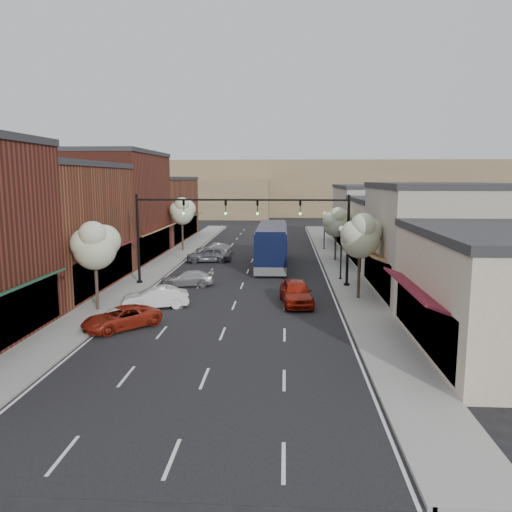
% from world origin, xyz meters
% --- Properties ---
extents(ground, '(160.00, 160.00, 0.00)m').
position_xyz_m(ground, '(0.00, 0.00, 0.00)').
color(ground, black).
rests_on(ground, ground).
extents(sidewalk_left, '(2.80, 73.00, 0.15)m').
position_xyz_m(sidewalk_left, '(-8.40, 18.50, 0.07)').
color(sidewalk_left, gray).
rests_on(sidewalk_left, ground).
extents(sidewalk_right, '(2.80, 73.00, 0.15)m').
position_xyz_m(sidewalk_right, '(8.40, 18.50, 0.07)').
color(sidewalk_right, gray).
rests_on(sidewalk_right, ground).
extents(curb_left, '(0.25, 73.00, 0.17)m').
position_xyz_m(curb_left, '(-7.00, 18.50, 0.07)').
color(curb_left, gray).
rests_on(curb_left, ground).
extents(curb_right, '(0.25, 73.00, 0.17)m').
position_xyz_m(curb_right, '(7.00, 18.50, 0.07)').
color(curb_right, gray).
rests_on(curb_right, ground).
extents(bldg_left_midnear, '(10.14, 14.10, 9.40)m').
position_xyz_m(bldg_left_midnear, '(-14.23, 6.00, 4.66)').
color(bldg_left_midnear, brown).
rests_on(bldg_left_midnear, ground).
extents(bldg_left_midfar, '(10.14, 14.10, 10.90)m').
position_xyz_m(bldg_left_midfar, '(-14.24, 20.00, 5.40)').
color(bldg_left_midfar, maroon).
rests_on(bldg_left_midfar, ground).
extents(bldg_left_far, '(10.14, 18.10, 8.40)m').
position_xyz_m(bldg_left_far, '(-14.22, 36.00, 4.16)').
color(bldg_left_far, brown).
rests_on(bldg_left_far, ground).
extents(bldg_right_near, '(9.14, 12.10, 5.90)m').
position_xyz_m(bldg_right_near, '(13.69, -6.00, 2.92)').
color(bldg_right_near, beige).
rests_on(bldg_right_near, ground).
extents(bldg_right_midnear, '(9.14, 12.10, 7.90)m').
position_xyz_m(bldg_right_midnear, '(13.72, 6.00, 3.91)').
color(bldg_right_midnear, '#A8A190').
rests_on(bldg_right_midnear, ground).
extents(bldg_right_midfar, '(9.14, 12.10, 6.40)m').
position_xyz_m(bldg_right_midfar, '(13.70, 18.00, 3.17)').
color(bldg_right_midfar, beige).
rests_on(bldg_right_midfar, ground).
extents(bldg_right_far, '(9.14, 16.10, 7.40)m').
position_xyz_m(bldg_right_far, '(13.71, 32.00, 3.66)').
color(bldg_right_far, '#A8A190').
rests_on(bldg_right_far, ground).
extents(hill_far, '(120.00, 30.00, 12.00)m').
position_xyz_m(hill_far, '(0.00, 90.00, 6.00)').
color(hill_far, '#7A6647').
rests_on(hill_far, ground).
extents(hill_near, '(50.00, 20.00, 8.00)m').
position_xyz_m(hill_near, '(-25.00, 78.00, 4.00)').
color(hill_near, '#7A6647').
rests_on(hill_near, ground).
extents(signal_mast_right, '(8.22, 0.46, 7.00)m').
position_xyz_m(signal_mast_right, '(5.62, 8.00, 4.62)').
color(signal_mast_right, black).
rests_on(signal_mast_right, ground).
extents(signal_mast_left, '(8.22, 0.46, 7.00)m').
position_xyz_m(signal_mast_left, '(-5.62, 8.00, 4.62)').
color(signal_mast_left, black).
rests_on(signal_mast_left, ground).
extents(tree_right_near, '(2.85, 2.65, 5.95)m').
position_xyz_m(tree_right_near, '(8.35, 3.94, 4.45)').
color(tree_right_near, '#47382B').
rests_on(tree_right_near, ground).
extents(tree_right_far, '(2.85, 2.65, 5.43)m').
position_xyz_m(tree_right_far, '(8.35, 19.94, 3.99)').
color(tree_right_far, '#47382B').
rests_on(tree_right_far, ground).
extents(tree_left_near, '(2.85, 2.65, 5.69)m').
position_xyz_m(tree_left_near, '(-8.25, -0.06, 4.22)').
color(tree_left_near, '#47382B').
rests_on(tree_left_near, ground).
extents(tree_left_far, '(2.85, 2.65, 6.13)m').
position_xyz_m(tree_left_far, '(-8.25, 25.94, 4.60)').
color(tree_left_far, '#47382B').
rests_on(tree_left_far, ground).
extents(lamp_post_near, '(0.44, 0.44, 4.44)m').
position_xyz_m(lamp_post_near, '(7.80, 10.50, 3.01)').
color(lamp_post_near, black).
rests_on(lamp_post_near, ground).
extents(lamp_post_far, '(0.44, 0.44, 4.44)m').
position_xyz_m(lamp_post_far, '(7.80, 28.00, 3.01)').
color(lamp_post_far, black).
rests_on(lamp_post_far, ground).
extents(coach_bus, '(2.86, 12.62, 3.85)m').
position_xyz_m(coach_bus, '(2.06, 17.17, 2.00)').
color(coach_bus, black).
rests_on(coach_bus, ground).
extents(red_hatchback, '(2.40, 4.93, 1.62)m').
position_xyz_m(red_hatchback, '(4.04, 2.55, 0.81)').
color(red_hatchback, maroon).
rests_on(red_hatchback, ground).
extents(parked_car_a, '(4.47, 4.51, 1.21)m').
position_xyz_m(parked_car_a, '(-5.68, -3.40, 0.60)').
color(parked_car_a, maroon).
rests_on(parked_car_a, ground).
extents(parked_car_b, '(4.37, 2.57, 1.36)m').
position_xyz_m(parked_car_b, '(-4.94, 1.10, 0.68)').
color(parked_car_b, white).
rests_on(parked_car_b, ground).
extents(parked_car_c, '(4.30, 2.33, 1.18)m').
position_xyz_m(parked_car_c, '(-4.20, 7.73, 0.59)').
color(parked_car_c, '#A6A7AC').
rests_on(parked_car_c, ground).
extents(parked_car_d, '(4.68, 2.54, 1.51)m').
position_xyz_m(parked_car_d, '(-4.20, 18.76, 0.76)').
color(parked_car_d, '#595A60').
rests_on(parked_car_d, ground).
extents(parked_car_e, '(4.11, 3.00, 1.29)m').
position_xyz_m(parked_car_e, '(-4.28, 23.26, 0.64)').
color(parked_car_e, '#999A9E').
rests_on(parked_car_e, ground).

